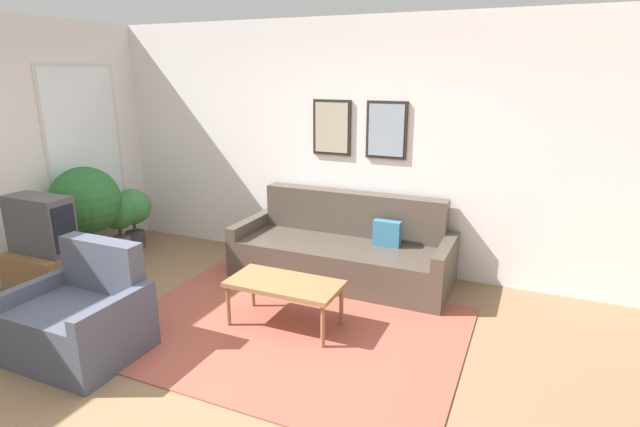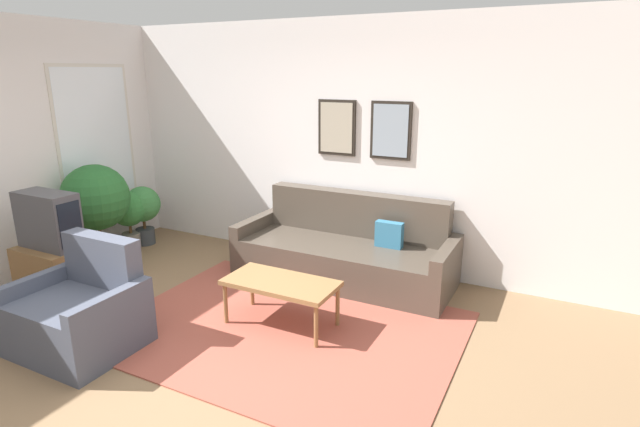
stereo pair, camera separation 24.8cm
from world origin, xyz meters
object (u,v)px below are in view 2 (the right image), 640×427
(coffee_table, at_px, (281,285))
(tv, at_px, (48,220))
(armchair, at_px, (81,313))
(couch, at_px, (346,252))
(potted_plant_tall, at_px, (96,199))

(coffee_table, height_order, tv, tv)
(armchair, bearing_deg, couch, 67.22)
(coffee_table, bearing_deg, tv, -168.31)
(couch, relative_size, tv, 3.60)
(couch, distance_m, coffee_table, 1.22)
(tv, bearing_deg, couch, 35.61)
(couch, height_order, tv, tv)
(couch, distance_m, potted_plant_tall, 2.91)
(tv, bearing_deg, coffee_table, 11.69)
(coffee_table, relative_size, potted_plant_tall, 0.85)
(coffee_table, distance_m, armchair, 1.61)
(armchair, relative_size, potted_plant_tall, 0.80)
(tv, xyz_separation_m, potted_plant_tall, (-0.39, 0.85, -0.04))
(armchair, bearing_deg, coffee_table, 47.00)
(couch, relative_size, potted_plant_tall, 2.01)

